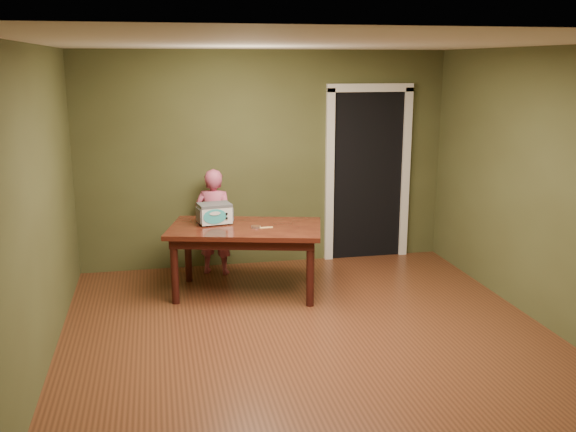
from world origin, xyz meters
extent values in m
plane|color=brown|center=(0.00, 0.00, 0.00)|extent=(5.00, 5.00, 0.00)
cube|color=#484D29|center=(0.00, 2.50, 1.30)|extent=(4.50, 0.02, 2.60)
cube|color=#484D29|center=(0.00, -2.50, 1.30)|extent=(4.50, 0.02, 2.60)
cube|color=#484D29|center=(-2.25, 0.00, 1.30)|extent=(0.02, 5.00, 2.60)
cube|color=#484D29|center=(2.25, 0.00, 1.30)|extent=(0.02, 5.00, 2.60)
cube|color=white|center=(0.00, 0.00, 2.60)|extent=(4.50, 5.00, 0.02)
cube|color=black|center=(1.30, 2.80, 1.05)|extent=(0.90, 0.60, 2.10)
cube|color=black|center=(1.30, 2.48, 1.05)|extent=(0.90, 0.02, 2.10)
cube|color=white|center=(0.80, 2.47, 1.05)|extent=(0.10, 0.06, 2.20)
cube|color=white|center=(1.80, 2.47, 1.05)|extent=(0.10, 0.06, 2.20)
cube|color=white|center=(1.30, 2.47, 2.15)|extent=(1.10, 0.06, 0.10)
cube|color=black|center=(-0.41, 1.45, 0.72)|extent=(1.77, 1.27, 0.05)
cube|color=black|center=(-0.41, 1.45, 0.65)|extent=(1.63, 1.12, 0.10)
cylinder|color=black|center=(-1.17, 1.29, 0.35)|extent=(0.08, 0.08, 0.70)
cylinder|color=black|center=(-1.00, 1.96, 0.35)|extent=(0.08, 0.08, 0.70)
cylinder|color=black|center=(0.18, 0.94, 0.35)|extent=(0.08, 0.08, 0.70)
cylinder|color=black|center=(0.36, 1.61, 0.35)|extent=(0.08, 0.08, 0.70)
cylinder|color=#4C4F54|center=(-0.83, 1.52, 0.76)|extent=(0.02, 0.02, 0.01)
cylinder|color=#4C4F54|center=(-0.86, 1.70, 0.76)|extent=(0.02, 0.02, 0.01)
cylinder|color=#4C4F54|center=(-0.56, 1.56, 0.76)|extent=(0.02, 0.02, 0.01)
cylinder|color=#4C4F54|center=(-0.59, 1.74, 0.76)|extent=(0.02, 0.02, 0.01)
cube|color=silver|center=(-0.71, 1.63, 0.86)|extent=(0.37, 0.29, 0.19)
cube|color=#4C4F54|center=(-0.71, 1.63, 0.96)|extent=(0.38, 0.30, 0.03)
cube|color=#4C4F54|center=(-0.89, 1.60, 0.86)|extent=(0.05, 0.21, 0.15)
cube|color=#4C4F54|center=(-0.54, 1.66, 0.86)|extent=(0.05, 0.21, 0.15)
ellipsoid|color=teal|center=(-0.72, 1.50, 0.86)|extent=(0.25, 0.05, 0.16)
cylinder|color=black|center=(-0.59, 1.52, 0.88)|extent=(0.02, 0.02, 0.02)
cylinder|color=black|center=(-0.59, 1.52, 0.83)|extent=(0.02, 0.01, 0.02)
cylinder|color=silver|center=(-0.30, 1.36, 0.76)|extent=(0.10, 0.10, 0.02)
cylinder|color=#442916|center=(-0.30, 1.36, 0.77)|extent=(0.09, 0.09, 0.01)
cube|color=#FFCD6E|center=(-0.22, 1.34, 0.75)|extent=(0.18, 0.03, 0.01)
imported|color=#C04F71|center=(-0.67, 2.20, 0.63)|extent=(0.54, 0.45, 1.26)
camera|label=1|loc=(-1.31, -5.12, 2.45)|focal=40.00mm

